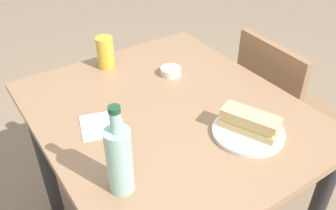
# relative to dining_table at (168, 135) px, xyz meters

# --- Properties ---
(dining_table) EXTENTS (1.02, 0.88, 0.76)m
(dining_table) POSITION_rel_dining_table_xyz_m (0.00, 0.00, 0.00)
(dining_table) COLOR #997251
(dining_table) RESTS_ON ground
(chair_far) EXTENTS (0.42, 0.42, 0.86)m
(chair_far) POSITION_rel_dining_table_xyz_m (-0.00, 0.64, -0.14)
(chair_far) COLOR #936B47
(chair_far) RESTS_ON ground
(plate_near) EXTENTS (0.24, 0.24, 0.01)m
(plate_near) POSITION_rel_dining_table_xyz_m (0.26, 0.14, 0.13)
(plate_near) COLOR silver
(plate_near) RESTS_ON dining_table
(baguette_sandwich_near) EXTENTS (0.20, 0.14, 0.07)m
(baguette_sandwich_near) POSITION_rel_dining_table_xyz_m (0.26, 0.14, 0.17)
(baguette_sandwich_near) COLOR #DBB77A
(baguette_sandwich_near) RESTS_ON plate_near
(knife_near) EXTENTS (0.15, 0.12, 0.01)m
(knife_near) POSITION_rel_dining_table_xyz_m (0.23, 0.18, 0.14)
(knife_near) COLOR silver
(knife_near) RESTS_ON plate_near
(water_bottle) EXTENTS (0.07, 0.07, 0.28)m
(water_bottle) POSITION_rel_dining_table_xyz_m (0.23, -0.31, 0.23)
(water_bottle) COLOR #99C6B7
(water_bottle) RESTS_ON dining_table
(beer_glass) EXTENTS (0.07, 0.07, 0.13)m
(beer_glass) POSITION_rel_dining_table_xyz_m (-0.41, -0.04, 0.19)
(beer_glass) COLOR gold
(beer_glass) RESTS_ON dining_table
(olive_bowl) EXTENTS (0.09, 0.09, 0.03)m
(olive_bowl) POSITION_rel_dining_table_xyz_m (-0.20, 0.15, 0.14)
(olive_bowl) COLOR silver
(olive_bowl) RESTS_ON dining_table
(paper_napkin) EXTENTS (0.18, 0.18, 0.00)m
(paper_napkin) POSITION_rel_dining_table_xyz_m (-0.05, -0.24, 0.12)
(paper_napkin) COLOR white
(paper_napkin) RESTS_ON dining_table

